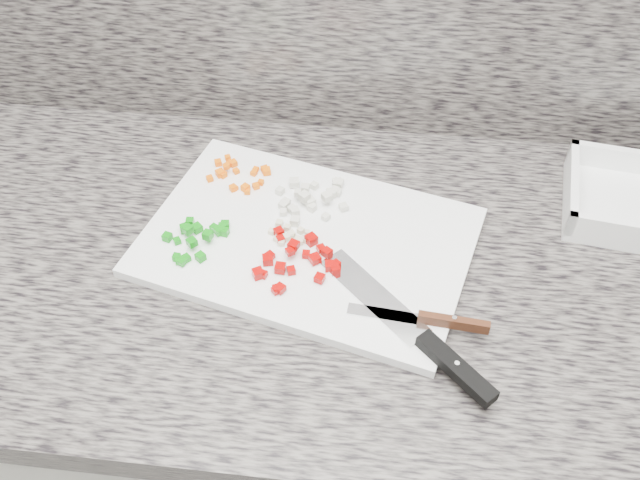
# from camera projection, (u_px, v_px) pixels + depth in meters

# --- Properties ---
(cabinet) EXTENTS (3.92, 0.62, 0.86)m
(cabinet) POSITION_uv_depth(u_px,v_px,m) (320.00, 425.00, 1.32)
(cabinet) COLOR beige
(cabinet) RESTS_ON ground
(countertop) EXTENTS (3.96, 0.64, 0.04)m
(countertop) POSITION_uv_depth(u_px,v_px,m) (320.00, 268.00, 0.99)
(countertop) COLOR #605B55
(countertop) RESTS_ON cabinet
(cutting_board) EXTENTS (0.50, 0.40, 0.01)m
(cutting_board) POSITION_uv_depth(u_px,v_px,m) (307.00, 242.00, 0.99)
(cutting_board) COLOR white
(cutting_board) RESTS_ON countertop
(carrot_pile) EXTENTS (0.10, 0.08, 0.02)m
(carrot_pile) POSITION_uv_depth(u_px,v_px,m) (239.00, 174.00, 1.07)
(carrot_pile) COLOR #F76505
(carrot_pile) RESTS_ON cutting_board
(onion_pile) EXTENTS (0.11, 0.10, 0.02)m
(onion_pile) POSITION_uv_depth(u_px,v_px,m) (311.00, 197.00, 1.03)
(onion_pile) COLOR beige
(onion_pile) RESTS_ON cutting_board
(green_pepper_pile) EXTENTS (0.09, 0.09, 0.02)m
(green_pepper_pile) POSITION_uv_depth(u_px,v_px,m) (197.00, 237.00, 0.98)
(green_pepper_pile) COLOR #0B7F0D
(green_pepper_pile) RESTS_ON cutting_board
(red_pepper_pile) EXTENTS (0.12, 0.12, 0.02)m
(red_pepper_pile) POSITION_uv_depth(u_px,v_px,m) (296.00, 261.00, 0.95)
(red_pepper_pile) COLOR #9F0402
(red_pepper_pile) RESTS_ON cutting_board
(garlic_pile) EXTENTS (0.06, 0.05, 0.01)m
(garlic_pile) POSITION_uv_depth(u_px,v_px,m) (290.00, 236.00, 0.98)
(garlic_pile) COLOR beige
(garlic_pile) RESTS_ON cutting_board
(chef_knife) EXTENTS (0.23, 0.22, 0.02)m
(chef_knife) POSITION_uv_depth(u_px,v_px,m) (426.00, 342.00, 0.86)
(chef_knife) COLOR silver
(chef_knife) RESTS_ON cutting_board
(paring_knife) EXTENTS (0.18, 0.03, 0.02)m
(paring_knife) POSITION_uv_depth(u_px,v_px,m) (435.00, 320.00, 0.88)
(paring_knife) COLOR silver
(paring_knife) RESTS_ON cutting_board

